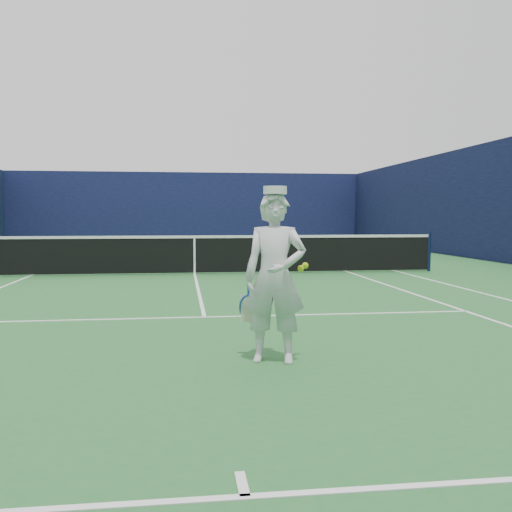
{
  "coord_description": "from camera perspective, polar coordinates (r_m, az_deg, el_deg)",
  "views": [
    {
      "loc": [
        -0.32,
        -14.82,
        1.5
      ],
      "look_at": [
        0.62,
        -7.57,
        0.99
      ],
      "focal_mm": 40.0,
      "sensor_mm": 36.0,
      "label": 1
    }
  ],
  "objects": [
    {
      "name": "tennis_player",
      "position": [
        5.86,
        1.89,
        -2.09
      ],
      "size": [
        0.74,
        0.64,
        1.81
      ],
      "rotation": [
        0.0,
        0.0,
        -0.27
      ],
      "color": "silver",
      "rests_on": "ground"
    },
    {
      "name": "tennis_net",
      "position": [
        14.85,
        -6.17,
        0.31
      ],
      "size": [
        12.88,
        0.09,
        1.07
      ],
      "color": "#141E4C",
      "rests_on": "ground"
    },
    {
      "name": "windscreen_fence",
      "position": [
        14.83,
        -6.22,
        5.9
      ],
      "size": [
        20.12,
        36.12,
        4.0
      ],
      "color": "#0F1339",
      "rests_on": "ground"
    },
    {
      "name": "court_markings",
      "position": [
        14.9,
        -6.16,
        -1.8
      ],
      "size": [
        11.03,
        23.83,
        0.01
      ],
      "color": "white",
      "rests_on": "ground"
    },
    {
      "name": "ground",
      "position": [
        14.9,
        -6.16,
        -1.82
      ],
      "size": [
        80.0,
        80.0,
        0.0
      ],
      "primitive_type": "plane",
      "color": "#26642D",
      "rests_on": "ground"
    }
  ]
}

